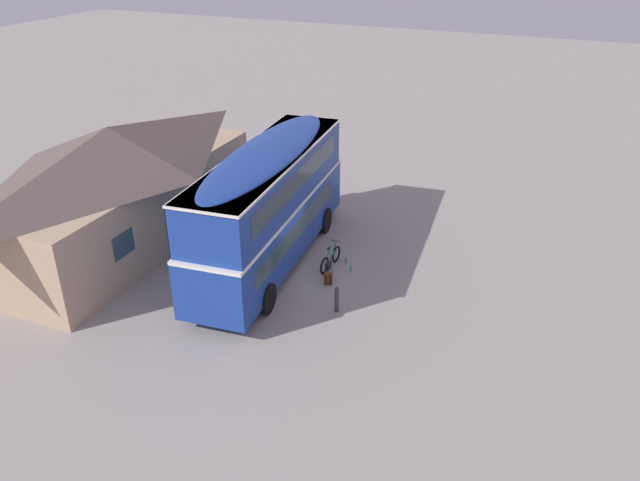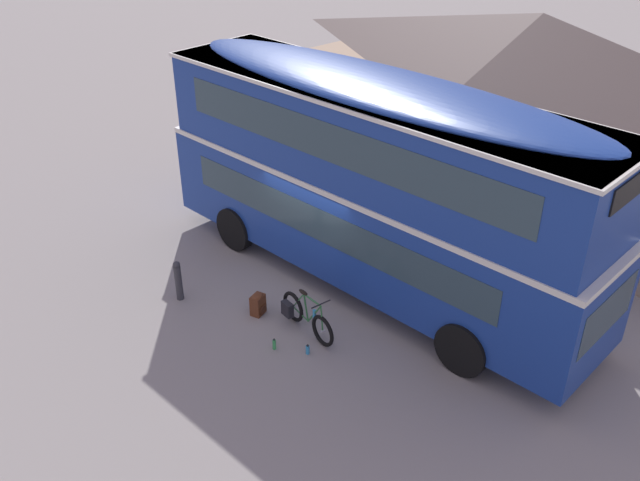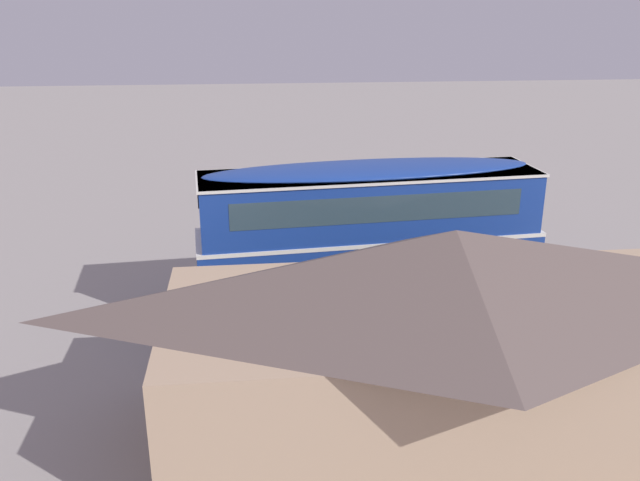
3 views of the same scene
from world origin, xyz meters
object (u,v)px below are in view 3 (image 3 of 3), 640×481
(water_bottle_blue_sports, at_px, (325,273))
(water_bottle_green_metal, at_px, (338,268))
(touring_bicycle, at_px, (342,270))
(kerb_bollard, at_px, (409,251))
(backpack_on_ground, at_px, (372,268))
(double_decker_bus, at_px, (368,231))

(water_bottle_blue_sports, xyz_separation_m, water_bottle_green_metal, (-0.55, -0.41, 0.02))
(touring_bicycle, distance_m, water_bottle_green_metal, 0.88)
(touring_bicycle, xyz_separation_m, kerb_bollard, (-2.70, -1.36, 0.13))
(backpack_on_ground, height_order, water_bottle_green_metal, backpack_on_ground)
(backpack_on_ground, relative_size, kerb_bollard, 0.52)
(water_bottle_green_metal, distance_m, kerb_bollard, 2.82)
(backpack_on_ground, bearing_deg, touring_bicycle, 18.95)
(touring_bicycle, height_order, water_bottle_green_metal, touring_bicycle)
(water_bottle_blue_sports, bearing_deg, water_bottle_green_metal, -143.11)
(backpack_on_ground, xyz_separation_m, kerb_bollard, (-1.58, -0.98, 0.24))
(double_decker_bus, distance_m, kerb_bollard, 4.80)
(double_decker_bus, height_order, touring_bicycle, double_decker_bus)
(double_decker_bus, relative_size, kerb_bollard, 11.23)
(backpack_on_ground, xyz_separation_m, water_bottle_green_metal, (1.17, -0.46, -0.15))
(double_decker_bus, relative_size, water_bottle_green_metal, 44.40)
(water_bottle_blue_sports, relative_size, water_bottle_green_metal, 0.87)
(water_bottle_blue_sports, relative_size, kerb_bollard, 0.22)
(double_decker_bus, xyz_separation_m, water_bottle_blue_sports, (1.10, -2.76, -2.55))
(backpack_on_ground, bearing_deg, double_decker_bus, 77.20)
(water_bottle_green_metal, xyz_separation_m, kerb_bollard, (-2.75, -0.52, 0.38))
(double_decker_bus, relative_size, water_bottle_blue_sports, 51.08)
(backpack_on_ground, bearing_deg, kerb_bollard, -148.17)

